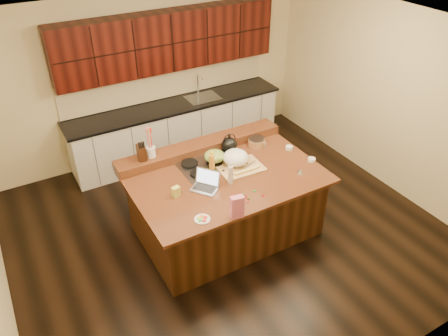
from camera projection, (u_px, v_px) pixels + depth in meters
room at (226, 146)px, 5.28m from camera, size 5.52×5.02×2.72m
island at (226, 203)px, 5.77m from camera, size 2.40×1.60×0.92m
back_ledge at (201, 146)px, 5.99m from camera, size 2.40×0.30×0.12m
cooktop at (215, 163)px, 5.72m from camera, size 0.92×0.52×0.05m
back_counter at (175, 100)px, 7.21m from camera, size 3.70×0.66×2.40m
kettle at (229, 144)px, 5.87m from camera, size 0.26×0.26×0.19m
green_bowl at (214, 156)px, 5.67m from camera, size 0.28×0.28×0.15m
laptop at (206, 183)px, 5.27m from camera, size 0.39×0.40×0.22m
oil_bottle at (212, 164)px, 5.48m from camera, size 0.09×0.09×0.27m
vinegar_bottle at (231, 175)px, 5.30m from camera, size 0.08×0.08×0.25m
wooden_tray at (237, 160)px, 5.62m from camera, size 0.59×0.47×0.23m
ramekin_a at (312, 160)px, 5.77m from camera, size 0.12×0.12×0.04m
ramekin_b at (289, 148)px, 6.03m from camera, size 0.11×0.11×0.04m
ramekin_c at (262, 144)px, 6.11m from camera, size 0.12×0.12×0.04m
strainer_bowl at (257, 142)px, 6.11m from camera, size 0.29×0.29×0.09m
kitchen_timer at (301, 171)px, 5.54m from camera, size 0.10×0.10×0.07m
pink_bag at (237, 207)px, 4.77m from camera, size 0.16×0.10×0.27m
candy_plate at (202, 219)px, 4.80m from camera, size 0.21×0.21×0.01m
package_box at (176, 192)px, 5.12m from camera, size 0.10×0.08×0.13m
utensil_crock at (151, 152)px, 5.62m from camera, size 0.15×0.15×0.14m
knife_block at (141, 153)px, 5.55m from camera, size 0.12×0.17×0.19m
gumdrop_0 at (246, 196)px, 5.14m from camera, size 0.02×0.02×0.02m
gumdrop_1 at (237, 195)px, 5.15m from camera, size 0.02×0.02×0.02m
gumdrop_2 at (264, 196)px, 5.14m from camera, size 0.02×0.02×0.02m
gumdrop_3 at (255, 191)px, 5.22m from camera, size 0.02×0.02×0.02m
gumdrop_4 at (263, 195)px, 5.15m from camera, size 0.02×0.02×0.02m
gumdrop_5 at (254, 191)px, 5.22m from camera, size 0.02×0.02×0.02m
gumdrop_6 at (232, 195)px, 5.16m from camera, size 0.02×0.02×0.02m
gumdrop_7 at (241, 198)px, 5.10m from camera, size 0.02×0.02×0.02m
gumdrop_8 at (248, 202)px, 5.05m from camera, size 0.02×0.02×0.02m
gumdrop_9 at (240, 205)px, 5.00m from camera, size 0.02×0.02×0.02m
gumdrop_10 at (247, 198)px, 5.11m from camera, size 0.02×0.02×0.02m
gumdrop_11 at (244, 194)px, 5.18m from camera, size 0.02×0.02×0.02m
gumdrop_12 at (234, 197)px, 5.12m from camera, size 0.02×0.02×0.02m
gumdrop_13 at (249, 198)px, 5.10m from camera, size 0.02×0.02×0.02m
gumdrop_14 at (238, 198)px, 5.11m from camera, size 0.02×0.02×0.02m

